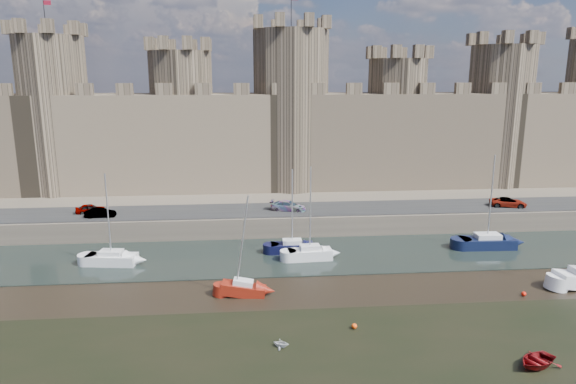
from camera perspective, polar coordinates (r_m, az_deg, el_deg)
name	(u,v)px	position (r m, az deg, el deg)	size (l,w,h in m)	color
water_channel	(293,256)	(56.18, 0.54, -7.07)	(160.00, 12.00, 0.08)	black
quay	(274,179)	(90.50, -1.62, 1.47)	(160.00, 60.00, 2.50)	#4C443A
road	(285,210)	(64.94, -0.29, -1.97)	(160.00, 7.00, 0.10)	black
castle	(273,126)	(77.04, -1.63, 7.29)	(108.50, 11.00, 29.00)	#42382B
car_0	(90,209)	(67.79, -21.11, -1.75)	(1.40, 3.48, 1.19)	gray
car_1	(100,213)	(65.32, -20.14, -2.21)	(1.24, 3.56, 1.17)	gray
car_2	(288,206)	(64.37, 0.00, -1.56)	(1.81, 4.45, 1.29)	gray
car_3	(508,202)	(72.09, 23.27, -1.06)	(2.09, 4.53, 1.26)	gray
sailboat_0	(112,258)	(56.42, -19.01, -6.95)	(5.34, 2.66, 9.57)	silver
sailboat_1	(292,246)	(56.84, 0.46, -6.07)	(4.68, 1.88, 9.32)	black
sailboat_2	(310,253)	(54.80, 2.44, -6.76)	(4.74, 2.09, 10.01)	silver
sailboat_3	(487,242)	(62.44, 21.25, -5.16)	(6.13, 2.55, 10.62)	black
sailboat_4	(243,288)	(46.67, -4.98, -10.57)	(4.08, 1.95, 9.22)	maroon
dinghy_3	(281,343)	(38.63, -0.79, -16.45)	(1.06, 0.65, 1.23)	silver
dinghy_4	(537,362)	(40.16, 25.89, -16.60)	(2.42, 0.70, 3.38)	maroon
buoy_1	(354,326)	(41.44, 7.38, -14.56)	(0.44, 0.44, 0.44)	#FF490B
buoy_3	(524,294)	(51.05, 24.72, -10.24)	(0.43, 0.43, 0.43)	#FA1D0B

